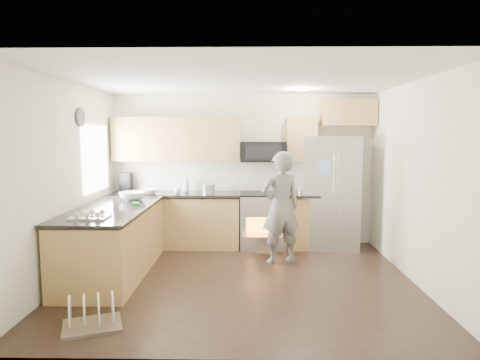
{
  "coord_description": "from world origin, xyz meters",
  "views": [
    {
      "loc": [
        0.1,
        -5.46,
        1.92
      ],
      "look_at": [
        -0.02,
        0.5,
        1.28
      ],
      "focal_mm": 32.0,
      "sensor_mm": 36.0,
      "label": 1
    }
  ],
  "objects_px": {
    "stove_range": "(263,208)",
    "dish_rack": "(92,318)",
    "refrigerator": "(331,192)",
    "person": "(281,207)"
  },
  "relations": [
    {
      "from": "person",
      "to": "dish_rack",
      "type": "bearing_deg",
      "value": 27.25
    },
    {
      "from": "refrigerator",
      "to": "dish_rack",
      "type": "height_order",
      "value": "refrigerator"
    },
    {
      "from": "refrigerator",
      "to": "dish_rack",
      "type": "relative_size",
      "value": 2.77
    },
    {
      "from": "stove_range",
      "to": "dish_rack",
      "type": "xyz_separation_m",
      "value": [
        -1.81,
        -3.1,
        -0.58
      ]
    },
    {
      "from": "refrigerator",
      "to": "person",
      "type": "xyz_separation_m",
      "value": [
        -0.92,
        -0.89,
        -0.11
      ]
    },
    {
      "from": "refrigerator",
      "to": "person",
      "type": "height_order",
      "value": "refrigerator"
    },
    {
      "from": "refrigerator",
      "to": "stove_range",
      "type": "bearing_deg",
      "value": -170.6
    },
    {
      "from": "dish_rack",
      "to": "stove_range",
      "type": "bearing_deg",
      "value": 59.8
    },
    {
      "from": "stove_range",
      "to": "dish_rack",
      "type": "height_order",
      "value": "stove_range"
    },
    {
      "from": "refrigerator",
      "to": "person",
      "type": "bearing_deg",
      "value": -126.95
    }
  ]
}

